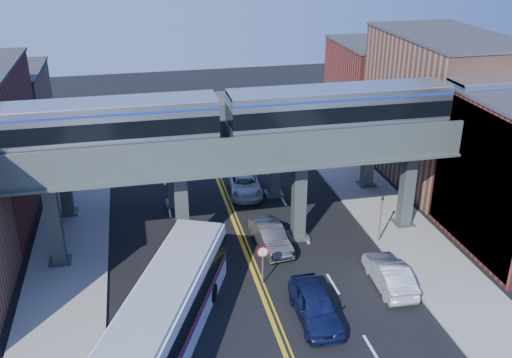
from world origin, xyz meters
TOP-DOWN VIEW (x-y plane):
  - ground at (0.00, 0.00)m, footprint 120.00×120.00m
  - sidewalk_west at (-11.50, 10.00)m, footprint 5.00×70.00m
  - sidewalk_east at (11.50, 10.00)m, footprint 5.00×70.00m
  - building_west_c at (-18.50, 29.00)m, footprint 8.00×10.00m
  - building_east_b at (18.50, 16.00)m, footprint 8.00×14.00m
  - building_east_c at (18.50, 29.00)m, footprint 8.00×10.00m
  - mural_panel at (14.55, 4.00)m, footprint 0.10×9.50m
  - elevated_viaduct_near at (0.00, 8.00)m, footprint 52.00×3.60m
  - elevated_viaduct_far at (0.00, 15.00)m, footprint 52.00×3.60m
  - transit_train at (6.50, 8.00)m, footprint 45.03×2.82m
  - stop_sign at (0.30, 3.00)m, footprint 0.76×0.09m
  - traffic_signal at (9.20, 6.00)m, footprint 0.15×0.18m
  - transit_bus at (-5.72, -1.12)m, footprint 8.15×13.79m
  - car_lane_a at (2.38, -0.98)m, footprint 2.23×5.36m
  - car_lane_b at (1.80, 7.11)m, footprint 2.19×5.05m
  - car_lane_c at (1.80, 15.87)m, footprint 2.97×5.59m
  - car_lane_d at (3.33, 26.81)m, footprint 2.81×5.52m
  - car_parked_curb at (7.73, 1.11)m, footprint 2.04×5.17m

SIDE VIEW (x-z plane):
  - ground at x=0.00m, z-range 0.00..0.00m
  - sidewalk_west at x=-11.50m, z-range 0.00..0.16m
  - sidewalk_east at x=11.50m, z-range 0.00..0.16m
  - car_lane_c at x=1.80m, z-range 0.00..1.50m
  - car_lane_d at x=3.33m, z-range 0.00..1.53m
  - car_lane_b at x=1.80m, z-range 0.00..1.62m
  - car_parked_curb at x=7.73m, z-range 0.00..1.67m
  - car_lane_a at x=2.38m, z-range 0.00..1.81m
  - stop_sign at x=0.30m, z-range 0.44..3.07m
  - transit_bus at x=-5.72m, z-range 0.05..3.58m
  - traffic_signal at x=9.20m, z-range 0.25..4.35m
  - building_west_c at x=-18.50m, z-range 0.00..8.00m
  - building_east_c at x=18.50m, z-range 0.00..9.00m
  - mural_panel at x=14.55m, z-range 0.00..9.50m
  - building_east_b at x=18.50m, z-range 0.00..12.00m
  - elevated_viaduct_near at x=0.00m, z-range 2.77..10.17m
  - elevated_viaduct_far at x=0.00m, z-range 2.77..10.17m
  - transit_train at x=6.50m, z-range 7.54..10.82m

